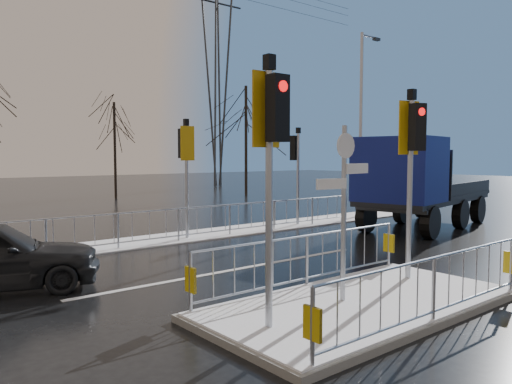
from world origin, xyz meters
TOP-DOWN VIEW (x-y plane):
  - ground at (0.00, 0.00)m, footprint 120.00×120.00m
  - snow_verge at (0.00, 8.60)m, footprint 30.00×2.00m
  - lane_markings at (0.00, -0.33)m, footprint 8.00×11.38m
  - traffic_island at (-0.01, 0.01)m, footprint 6.00×3.04m
  - far_kerb_fixtures at (0.29, 8.09)m, footprint 18.00×0.65m
  - flatbed_truck at (8.44, 4.58)m, footprint 7.52×3.90m
  - tree_far_b at (6.00, 24.00)m, footprint 3.25×3.25m
  - tree_far_c at (14.00, 21.00)m, footprint 4.00×4.00m
  - street_lamp_right at (10.57, 8.50)m, footprint 1.25×0.18m
  - pylon_wires at (16.88, 30.00)m, footprint 70.00×2.38m

SIDE VIEW (x-z plane):
  - ground at x=0.00m, z-range 0.00..0.00m
  - lane_markings at x=0.00m, z-range 0.00..0.01m
  - snow_verge at x=0.00m, z-range 0.00..0.04m
  - traffic_island at x=-0.01m, z-range -1.68..2.47m
  - far_kerb_fixtures at x=0.29m, z-range -0.90..2.93m
  - flatbed_truck at x=8.44m, z-range 0.11..3.42m
  - tree_far_b at x=6.00m, z-range 1.11..7.25m
  - street_lamp_right at x=10.57m, z-range 0.39..8.39m
  - tree_far_c at x=14.00m, z-range 1.37..8.92m
  - pylon_wires at x=16.88m, z-range 1.05..21.02m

